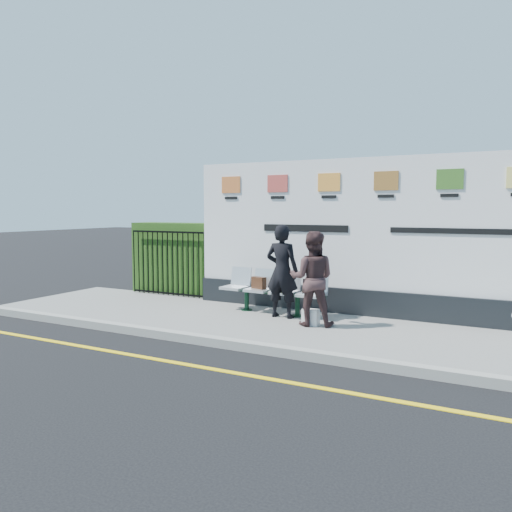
{
  "coord_description": "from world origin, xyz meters",
  "views": [
    {
      "loc": [
        2.64,
        -5.53,
        2.15
      ],
      "look_at": [
        -1.77,
        2.96,
        1.25
      ],
      "focal_mm": 35.0,
      "sensor_mm": 36.0,
      "label": 1
    }
  ],
  "objects": [
    {
      "name": "railing",
      "position": [
        -4.58,
        3.85,
        0.89
      ],
      "size": [
        2.05,
        0.06,
        1.54
      ],
      "primitive_type": null,
      "color": "black",
      "rests_on": "pavement"
    },
    {
      "name": "ground",
      "position": [
        0.0,
        0.0,
        0.0
      ],
      "size": [
        80.0,
        80.0,
        0.0
      ],
      "primitive_type": "plane",
      "color": "black"
    },
    {
      "name": "pavement",
      "position": [
        0.0,
        2.5,
        0.06
      ],
      "size": [
        14.0,
        3.0,
        0.12
      ],
      "primitive_type": "cube",
      "color": "slate",
      "rests_on": "ground"
    },
    {
      "name": "kerb",
      "position": [
        0.0,
        1.0,
        0.07
      ],
      "size": [
        14.0,
        0.18,
        0.14
      ],
      "primitive_type": "cube",
      "color": "gray",
      "rests_on": "ground"
    },
    {
      "name": "handbag_brown",
      "position": [
        -1.81,
        3.15,
        0.7
      ],
      "size": [
        0.32,
        0.21,
        0.23
      ],
      "primitive_type": "cube",
      "rotation": [
        0.0,
        0.0,
        -0.28
      ],
      "color": "#331A0E",
      "rests_on": "bench"
    },
    {
      "name": "yellow_line",
      "position": [
        0.0,
        0.0,
        0.0
      ],
      "size": [
        14.0,
        0.1,
        0.01
      ],
      "primitive_type": "cube",
      "color": "yellow",
      "rests_on": "ground"
    },
    {
      "name": "bench",
      "position": [
        -1.53,
        3.13,
        0.35
      ],
      "size": [
        2.19,
        0.69,
        0.46
      ],
      "primitive_type": null,
      "rotation": [
        0.0,
        0.0,
        -0.06
      ],
      "color": "silver",
      "rests_on": "pavement"
    },
    {
      "name": "carrier_bag_white",
      "position": [
        -0.48,
        2.54,
        0.26
      ],
      "size": [
        0.29,
        0.17,
        0.29
      ],
      "primitive_type": "cube",
      "color": "white",
      "rests_on": "pavement"
    },
    {
      "name": "billboard",
      "position": [
        0.5,
        3.85,
        1.42
      ],
      "size": [
        8.0,
        0.3,
        3.0
      ],
      "color": "black",
      "rests_on": "pavement"
    },
    {
      "name": "hedge",
      "position": [
        -4.58,
        4.3,
        0.97
      ],
      "size": [
        2.35,
        0.7,
        1.7
      ],
      "primitive_type": "cube",
      "color": "#264A16",
      "rests_on": "pavement"
    },
    {
      "name": "woman_left",
      "position": [
        -1.19,
        2.9,
        1.0
      ],
      "size": [
        0.64,
        0.42,
        1.75
      ],
      "primitive_type": "imported",
      "rotation": [
        0.0,
        0.0,
        3.14
      ],
      "color": "black",
      "rests_on": "pavement"
    },
    {
      "name": "woman_right",
      "position": [
        -0.46,
        2.56,
        0.95
      ],
      "size": [
        0.94,
        0.82,
        1.65
      ],
      "primitive_type": "imported",
      "rotation": [
        0.0,
        0.0,
        3.42
      ],
      "color": "#3C2727",
      "rests_on": "pavement"
    }
  ]
}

